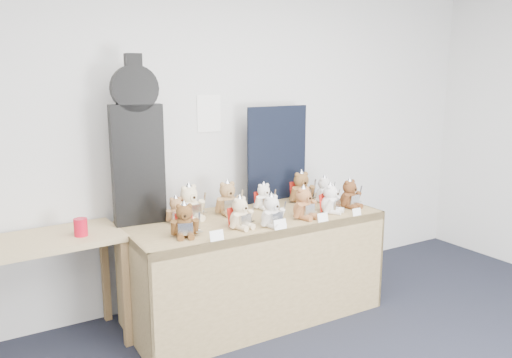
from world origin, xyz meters
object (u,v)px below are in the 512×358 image
side_table (47,256)px  teddy_front_far_right (330,200)px  red_cup (81,227)px  teddy_back_left (190,204)px  teddy_front_right (304,204)px  teddy_back_centre_right (264,197)px  teddy_front_far_left (185,222)px  teddy_front_centre (272,212)px  display_table (259,241)px  teddy_front_end (350,195)px  teddy_back_far_left (176,211)px  teddy_back_end (325,190)px  guitar_case (137,143)px  teddy_back_right (301,189)px  teddy_front_left (240,214)px  teddy_back_centre_left (228,199)px

side_table → teddy_front_far_right: size_ratio=3.83×
red_cup → teddy_back_left: teddy_back_left is taller
teddy_front_right → teddy_back_centre_right: (-0.11, 0.39, -0.02)m
teddy_front_right → teddy_back_left: bearing=139.0°
teddy_front_far_left → teddy_front_centre: 0.63m
display_table → side_table: same height
teddy_front_far_left → teddy_front_right: bearing=14.9°
red_cup → teddy_front_end: bearing=-9.6°
display_table → teddy_back_far_left: bearing=157.9°
teddy_front_end → teddy_back_left: size_ratio=0.87×
teddy_back_left → teddy_back_end: teddy_back_left is taller
display_table → guitar_case: size_ratio=1.62×
teddy_front_far_right → teddy_back_right: size_ratio=0.87×
teddy_front_left → teddy_back_right: (0.81, 0.39, 0.02)m
teddy_back_centre_left → teddy_back_end: size_ratio=1.17×
teddy_back_left → teddy_back_end: (1.20, -0.09, -0.02)m
teddy_front_centre → teddy_back_centre_left: (-0.11, 0.46, 0.01)m
teddy_front_left → teddy_back_far_left: (-0.33, 0.37, -0.02)m
teddy_front_right → teddy_back_far_left: 0.95m
teddy_front_far_left → teddy_back_end: (1.39, 0.27, -0.00)m
display_table → teddy_front_far_left: (-0.64, -0.11, 0.27)m
red_cup → side_table: bearing=160.8°
teddy_back_left → teddy_back_centre_left: bearing=-9.3°
teddy_front_far_left → teddy_front_end: bearing=18.6°
teddy_front_left → teddy_back_centre_left: (0.10, 0.38, 0.01)m
teddy_front_left → teddy_back_left: teddy_back_left is taller
teddy_front_centre → teddy_back_right: 0.75m
teddy_front_far_right → teddy_back_far_left: (-1.14, 0.37, -0.02)m
teddy_front_far_right → teddy_front_end: size_ratio=0.99×
teddy_front_left → teddy_back_centre_left: bearing=60.1°
teddy_front_far_right → teddy_back_right: teddy_back_right is taller
teddy_front_left → teddy_front_far_right: (0.80, -0.00, 0.00)m
guitar_case → teddy_front_far_right: guitar_case is taller
display_table → teddy_back_end: (0.75, 0.16, 0.27)m
side_table → teddy_front_left: size_ratio=3.89×
side_table → red_cup: 0.30m
teddy_front_far_left → teddy_back_right: teddy_back_right is taller
teddy_front_centre → teddy_front_end: size_ratio=0.99×
teddy_front_far_right → teddy_back_right: bearing=58.0°
teddy_back_far_left → teddy_front_left: bearing=-39.2°
red_cup → teddy_front_centre: bearing=-21.0°
display_table → teddy_back_centre_left: (-0.13, 0.25, 0.29)m
teddy_front_right → teddy_back_centre_right: 0.41m
teddy_back_centre_right → teddy_back_end: bearing=-5.6°
teddy_front_centre → teddy_back_centre_left: size_ratio=0.89×
teddy_front_far_right → teddy_back_end: size_ratio=1.04×
display_table → teddy_back_left: bearing=152.0°
guitar_case → teddy_front_left: guitar_case is taller
teddy_front_centre → teddy_back_left: bearing=123.1°
teddy_back_far_left → teddy_front_end: bearing=-4.6°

